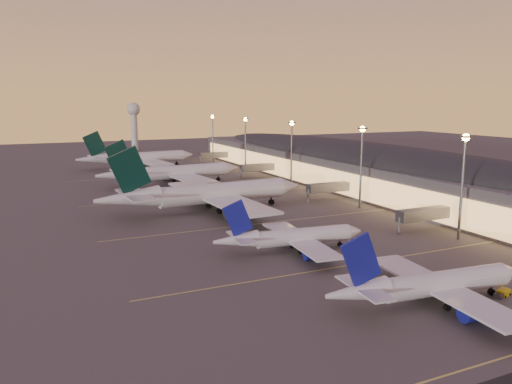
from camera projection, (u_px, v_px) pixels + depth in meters
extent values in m
plane|color=#484542|center=(335.00, 258.00, 107.72)|extent=(700.00, 700.00, 0.00)
cylinder|color=silver|center=(446.00, 282.00, 83.58)|extent=(23.92, 6.23, 4.03)
cone|color=silver|center=(510.00, 273.00, 88.10)|extent=(4.18, 4.37, 4.03)
cone|color=silver|center=(357.00, 292.00, 77.85)|extent=(11.01, 5.01, 4.03)
cube|color=silver|center=(440.00, 287.00, 83.34)|extent=(10.02, 34.39, 0.44)
cylinder|color=navy|center=(416.00, 279.00, 90.74)|extent=(5.60, 3.51, 3.02)
cylinder|color=navy|center=(476.00, 312.00, 76.92)|extent=(5.60, 3.51, 3.02)
cube|color=navy|center=(361.00, 260.00, 77.08)|extent=(7.40, 1.29, 8.73)
cube|color=silver|center=(364.00, 288.00, 78.17)|extent=(4.94, 12.51, 0.28)
cylinder|color=black|center=(491.00, 291.00, 87.36)|extent=(0.35, 0.35, 1.59)
cylinder|color=black|center=(491.00, 292.00, 87.40)|extent=(1.19, 0.81, 1.13)
cylinder|color=black|center=(425.00, 293.00, 86.08)|extent=(0.35, 0.35, 1.59)
cylinder|color=black|center=(425.00, 295.00, 86.12)|extent=(1.19, 0.81, 1.13)
cylinder|color=black|center=(447.00, 306.00, 80.85)|extent=(0.35, 0.35, 1.59)
cylinder|color=black|center=(447.00, 307.00, 80.89)|extent=(1.19, 0.81, 1.13)
cylinder|color=silver|center=(304.00, 236.00, 112.95)|extent=(22.41, 6.12, 3.77)
cone|color=silver|center=(354.00, 231.00, 117.02)|extent=(3.95, 4.13, 3.77)
cone|color=silver|center=(236.00, 240.00, 107.78)|extent=(10.34, 4.82, 3.77)
cube|color=silver|center=(299.00, 239.00, 112.73)|extent=(9.79, 32.24, 0.41)
cylinder|color=navy|center=(290.00, 237.00, 119.69)|extent=(5.27, 3.35, 2.83)
cylinder|color=navy|center=(315.00, 253.00, 106.69)|extent=(5.27, 3.35, 2.83)
cube|color=navy|center=(238.00, 218.00, 107.06)|extent=(6.92, 1.30, 8.18)
cube|color=silver|center=(241.00, 237.00, 108.06)|extent=(4.77, 11.74, 0.26)
cylinder|color=black|center=(340.00, 244.00, 116.37)|extent=(0.33, 0.33, 1.49)
cylinder|color=black|center=(340.00, 244.00, 116.41)|extent=(1.12, 0.77, 1.06)
cylinder|color=black|center=(292.00, 245.00, 115.32)|extent=(0.33, 0.33, 1.49)
cylinder|color=black|center=(292.00, 246.00, 115.36)|extent=(1.12, 0.77, 1.06)
cylinder|color=black|center=(301.00, 251.00, 110.41)|extent=(0.33, 0.33, 1.49)
cylinder|color=black|center=(301.00, 252.00, 110.44)|extent=(1.12, 0.77, 1.06)
cylinder|color=silver|center=(223.00, 192.00, 154.81)|extent=(41.27, 8.39, 6.20)
cone|color=silver|center=(289.00, 186.00, 165.80)|extent=(6.93, 6.54, 6.20)
cone|color=silver|center=(127.00, 199.00, 140.93)|extent=(18.82, 7.18, 6.20)
cube|color=silver|center=(218.00, 196.00, 154.09)|extent=(15.10, 60.47, 0.68)
cylinder|color=#5B5E63|center=(205.00, 196.00, 166.52)|extent=(9.49, 5.14, 4.65)
cylinder|color=#5B5E63|center=(240.00, 211.00, 143.63)|extent=(9.49, 5.14, 4.65)
cube|color=#082B24|center=(129.00, 170.00, 139.91)|extent=(12.26, 1.58, 13.76)
cube|color=silver|center=(135.00, 195.00, 141.80)|extent=(7.76, 21.89, 0.43)
cylinder|color=black|center=(271.00, 201.00, 163.54)|extent=(0.52, 0.52, 2.48)
cylinder|color=black|center=(271.00, 202.00, 163.61)|extent=(1.79, 1.18, 1.74)
cylinder|color=black|center=(208.00, 204.00, 157.83)|extent=(0.52, 0.52, 2.48)
cylinder|color=black|center=(208.00, 206.00, 157.90)|extent=(1.79, 1.18, 1.74)
cylinder|color=black|center=(219.00, 210.00, 150.29)|extent=(0.52, 0.52, 2.48)
cylinder|color=black|center=(219.00, 211.00, 150.36)|extent=(1.79, 1.18, 1.74)
cylinder|color=silver|center=(184.00, 172.00, 204.01)|extent=(37.33, 8.60, 5.59)
cone|color=silver|center=(231.00, 168.00, 214.46)|extent=(6.41, 6.06, 5.59)
cone|color=silver|center=(118.00, 175.00, 190.82)|extent=(17.11, 6.94, 5.59)
cube|color=silver|center=(180.00, 174.00, 203.32)|extent=(15.13, 54.78, 0.62)
cylinder|color=#5B5E63|center=(172.00, 175.00, 214.41)|extent=(8.67, 4.87, 4.20)
cylinder|color=#5B5E63|center=(194.00, 183.00, 194.06)|extent=(8.67, 4.87, 4.20)
cube|color=#082B24|center=(119.00, 156.00, 189.93)|extent=(11.07, 1.74, 12.42)
cube|color=silver|center=(123.00, 172.00, 191.66)|extent=(7.54, 19.89, 0.39)
cylinder|color=black|center=(218.00, 178.00, 212.27)|extent=(0.48, 0.48, 2.24)
cylinder|color=black|center=(218.00, 179.00, 212.33)|extent=(1.64, 1.10, 1.57)
cylinder|color=black|center=(174.00, 180.00, 206.61)|extent=(0.48, 0.48, 2.24)
cylinder|color=black|center=(174.00, 181.00, 206.67)|extent=(1.64, 1.10, 1.57)
cylinder|color=black|center=(181.00, 183.00, 199.92)|extent=(0.48, 0.48, 2.24)
cylinder|color=black|center=(181.00, 184.00, 199.98)|extent=(1.64, 1.10, 1.57)
cylinder|color=silver|center=(148.00, 157.00, 255.31)|extent=(37.72, 9.54, 5.65)
cone|color=silver|center=(187.00, 155.00, 266.28)|extent=(6.58, 6.25, 5.65)
cone|color=silver|center=(94.00, 159.00, 241.47)|extent=(17.36, 7.39, 5.65)
cube|color=silver|center=(144.00, 159.00, 254.57)|extent=(16.51, 55.41, 0.62)
cylinder|color=#5B5E63|center=(139.00, 161.00, 265.65)|extent=(8.83, 5.10, 4.23)
cylinder|color=#5B5E63|center=(155.00, 166.00, 245.40)|extent=(8.83, 5.10, 4.23)
cube|color=#082B24|center=(95.00, 144.00, 240.58)|extent=(11.16, 2.01, 12.53)
cube|color=silver|center=(98.00, 157.00, 242.35)|extent=(8.05, 20.17, 0.40)
cylinder|color=black|center=(177.00, 163.00, 263.96)|extent=(0.50, 0.50, 2.26)
cylinder|color=black|center=(177.00, 164.00, 264.02)|extent=(1.68, 1.15, 1.58)
cylinder|color=black|center=(140.00, 164.00, 257.83)|extent=(0.50, 0.50, 2.26)
cylinder|color=black|center=(140.00, 165.00, 257.89)|extent=(1.68, 1.15, 1.58)
cylinder|color=black|center=(145.00, 166.00, 251.17)|extent=(0.50, 0.50, 2.26)
cylinder|color=black|center=(145.00, 167.00, 251.23)|extent=(1.68, 1.15, 1.58)
cube|color=#4F4F55|center=(364.00, 172.00, 197.02)|extent=(40.00, 255.00, 12.00)
ellipsoid|color=black|center=(365.00, 157.00, 195.94)|extent=(39.00, 253.00, 10.92)
cube|color=#FFBF6C|center=(321.00, 177.00, 188.82)|extent=(0.40, 244.80, 8.00)
cube|color=#5B5E63|center=(424.00, 214.00, 129.93)|extent=(16.00, 3.20, 3.00)
cylinder|color=slate|center=(399.00, 226.00, 127.03)|extent=(0.70, 0.70, 4.40)
cube|color=#5B5E63|center=(329.00, 187.00, 170.07)|extent=(16.00, 3.20, 3.00)
cylinder|color=slate|center=(308.00, 196.00, 167.17)|extent=(0.70, 0.70, 4.40)
cube|color=#5B5E63|center=(258.00, 167.00, 220.91)|extent=(16.00, 3.20, 3.00)
cylinder|color=slate|center=(241.00, 174.00, 218.01)|extent=(0.70, 0.70, 4.40)
cube|color=#5B5E63|center=(214.00, 155.00, 270.86)|extent=(16.00, 3.20, 3.00)
cylinder|color=slate|center=(200.00, 160.00, 267.95)|extent=(0.70, 0.70, 4.40)
cylinder|color=slate|center=(462.00, 189.00, 120.40)|extent=(0.70, 0.70, 25.00)
cube|color=slate|center=(466.00, 137.00, 118.11)|extent=(2.20, 2.20, 0.50)
sphere|color=#EDC353|center=(466.00, 137.00, 118.15)|extent=(1.80, 1.80, 1.80)
cylinder|color=slate|center=(361.00, 169.00, 156.08)|extent=(0.70, 0.70, 25.00)
cube|color=slate|center=(363.00, 128.00, 153.79)|extent=(2.20, 2.20, 0.50)
sphere|color=#EDC353|center=(363.00, 129.00, 153.83)|extent=(1.80, 1.80, 1.80)
cylinder|color=slate|center=(291.00, 155.00, 196.22)|extent=(0.70, 0.70, 25.00)
cube|color=slate|center=(292.00, 123.00, 193.93)|extent=(2.20, 2.20, 0.50)
sphere|color=#EDC353|center=(292.00, 123.00, 193.96)|extent=(1.80, 1.80, 1.80)
cylinder|color=slate|center=(245.00, 146.00, 236.35)|extent=(0.70, 0.70, 25.00)
cube|color=slate|center=(245.00, 119.00, 234.06)|extent=(2.20, 2.20, 0.50)
sphere|color=#EDC353|center=(245.00, 119.00, 234.10)|extent=(1.80, 1.80, 1.80)
cylinder|color=slate|center=(213.00, 139.00, 276.49)|extent=(0.70, 0.70, 25.00)
cube|color=slate|center=(212.00, 116.00, 274.20)|extent=(2.20, 2.20, 0.50)
sphere|color=#EDC353|center=(212.00, 117.00, 274.24)|extent=(1.80, 1.80, 1.80)
cylinder|color=silver|center=(134.00, 131.00, 341.43)|extent=(4.40, 4.40, 26.00)
sphere|color=silver|center=(133.00, 109.00, 338.73)|extent=(9.00, 9.00, 9.00)
cube|color=#D8C659|center=(349.00, 265.00, 103.26)|extent=(90.00, 0.36, 0.00)
cube|color=#D8C659|center=(265.00, 223.00, 138.94)|extent=(90.00, 0.36, 0.00)
cube|color=#D8C659|center=(210.00, 196.00, 179.08)|extent=(90.00, 0.36, 0.00)
cube|color=#D8C659|center=(169.00, 175.00, 228.13)|extent=(90.00, 0.36, 0.00)
cube|color=yellow|center=(504.00, 292.00, 87.19)|extent=(2.72, 2.08, 1.10)
cube|color=#5B5E63|center=(499.00, 296.00, 86.07)|extent=(1.70, 1.62, 0.80)
cylinder|color=black|center=(501.00, 292.00, 88.39)|extent=(0.47, 0.29, 0.44)
cylinder|color=black|center=(510.00, 294.00, 87.25)|extent=(0.47, 0.29, 0.44)
cylinder|color=black|center=(497.00, 294.00, 87.24)|extent=(0.47, 0.29, 0.44)
cylinder|color=black|center=(505.00, 297.00, 86.11)|extent=(0.47, 0.29, 0.44)
cube|color=yellow|center=(482.00, 277.00, 94.78)|extent=(2.43, 1.74, 1.03)
cube|color=#5B5E63|center=(475.00, 279.00, 94.35)|extent=(1.48, 1.41, 0.75)
cylinder|color=black|center=(483.00, 277.00, 95.72)|extent=(0.43, 0.23, 0.41)
cylinder|color=black|center=(489.00, 280.00, 94.40)|extent=(0.43, 0.23, 0.41)
cylinder|color=black|center=(476.00, 278.00, 95.27)|extent=(0.43, 0.23, 0.41)
cylinder|color=black|center=(481.00, 281.00, 93.95)|extent=(0.43, 0.23, 0.41)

